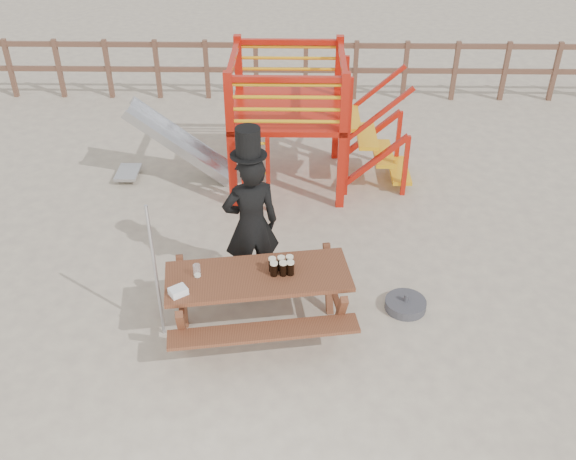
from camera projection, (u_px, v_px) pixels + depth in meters
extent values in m
plane|color=#C0B295|center=(265.00, 331.00, 7.45)|extent=(60.00, 60.00, 0.00)
cube|color=brown|center=(281.00, 45.00, 12.64)|extent=(15.00, 0.06, 0.10)
cube|color=brown|center=(281.00, 70.00, 12.92)|extent=(15.00, 0.06, 0.10)
cube|color=brown|center=(10.00, 68.00, 13.00)|extent=(0.09, 0.09, 1.20)
cube|color=brown|center=(59.00, 69.00, 12.98)|extent=(0.09, 0.09, 1.20)
cube|color=brown|center=(108.00, 69.00, 12.97)|extent=(0.09, 0.09, 1.20)
cube|color=brown|center=(157.00, 69.00, 12.96)|extent=(0.09, 0.09, 1.20)
cube|color=brown|center=(207.00, 70.00, 12.94)|extent=(0.09, 0.09, 1.20)
cube|color=brown|center=(256.00, 70.00, 12.93)|extent=(0.09, 0.09, 1.20)
cube|color=brown|center=(306.00, 70.00, 12.91)|extent=(0.09, 0.09, 1.20)
cube|color=brown|center=(355.00, 70.00, 12.90)|extent=(0.09, 0.09, 1.20)
cube|color=brown|center=(405.00, 71.00, 12.88)|extent=(0.09, 0.09, 1.20)
cube|color=brown|center=(455.00, 71.00, 12.87)|extent=(0.09, 0.09, 1.20)
cube|color=brown|center=(505.00, 71.00, 12.86)|extent=(0.09, 0.09, 1.20)
cube|color=brown|center=(555.00, 72.00, 12.84)|extent=(0.09, 0.09, 1.20)
cube|color=#B8190C|center=(231.00, 142.00, 9.20)|extent=(0.12, 0.12, 2.10)
cube|color=#B8190C|center=(343.00, 143.00, 9.17)|extent=(0.12, 0.12, 2.10)
cube|color=#B8190C|center=(240.00, 99.00, 10.52)|extent=(0.12, 0.12, 2.10)
cube|color=#B8190C|center=(337.00, 100.00, 10.50)|extent=(0.12, 0.12, 2.10)
cube|color=#B8190C|center=(288.00, 110.00, 9.76)|extent=(1.72, 1.72, 0.08)
cube|color=#B8190C|center=(287.00, 79.00, 8.65)|extent=(1.60, 0.08, 0.08)
cube|color=#B8190C|center=(289.00, 42.00, 9.98)|extent=(1.60, 0.08, 0.08)
cube|color=#B8190C|center=(233.00, 59.00, 9.33)|extent=(0.08, 1.60, 0.08)
cube|color=#B8190C|center=(343.00, 59.00, 9.30)|extent=(0.08, 1.60, 0.08)
cylinder|color=#EFAC14|center=(287.00, 121.00, 9.00)|extent=(1.50, 0.05, 0.05)
cylinder|color=#EFAC14|center=(289.00, 80.00, 10.33)|extent=(1.50, 0.05, 0.05)
cylinder|color=#EFAC14|center=(287.00, 109.00, 8.90)|extent=(1.50, 0.05, 0.05)
cylinder|color=#EFAC14|center=(289.00, 69.00, 10.23)|extent=(1.50, 0.05, 0.05)
cylinder|color=#EFAC14|center=(287.00, 97.00, 8.80)|extent=(1.50, 0.05, 0.05)
cylinder|color=#EFAC14|center=(289.00, 58.00, 10.12)|extent=(1.50, 0.05, 0.05)
cylinder|color=#EFAC14|center=(287.00, 85.00, 8.70)|extent=(1.50, 0.05, 0.05)
cylinder|color=#EFAC14|center=(289.00, 47.00, 10.02)|extent=(1.50, 0.05, 0.05)
cube|color=#B8190C|center=(243.00, 175.00, 9.32)|extent=(0.06, 0.06, 1.20)
cube|color=#B8190C|center=(268.00, 175.00, 9.32)|extent=(0.06, 0.06, 1.20)
cylinder|color=#EFAC14|center=(257.00, 201.00, 9.57)|extent=(0.36, 0.04, 0.04)
cylinder|color=#EFAC14|center=(256.00, 188.00, 9.44)|extent=(0.36, 0.04, 0.04)
cylinder|color=#EFAC14|center=(256.00, 173.00, 9.30)|extent=(0.36, 0.04, 0.04)
cylinder|color=#EFAC14|center=(255.00, 159.00, 9.17)|extent=(0.36, 0.04, 0.04)
cylinder|color=#EFAC14|center=(255.00, 143.00, 9.03)|extent=(0.36, 0.04, 0.04)
cube|color=#EFAC14|center=(350.00, 118.00, 9.82)|extent=(0.30, 0.90, 0.06)
cube|color=#EFAC14|center=(367.00, 136.00, 9.98)|extent=(0.30, 0.90, 0.06)
cube|color=#EFAC14|center=(383.00, 153.00, 10.14)|extent=(0.30, 0.90, 0.06)
cube|color=#EFAC14|center=(399.00, 170.00, 10.31)|extent=(0.30, 0.90, 0.06)
cube|color=#B8190C|center=(376.00, 160.00, 9.71)|extent=(0.95, 0.08, 0.86)
cube|color=#B8190C|center=(371.00, 134.00, 10.45)|extent=(0.95, 0.08, 0.86)
cube|color=#B7B9BF|center=(180.00, 144.00, 10.11)|extent=(1.53, 0.55, 1.21)
cube|color=#B7B9BF|center=(177.00, 149.00, 9.87)|extent=(1.58, 0.04, 1.28)
cube|color=#B7B9BF|center=(183.00, 134.00, 10.31)|extent=(1.58, 0.04, 1.28)
cube|color=#B7B9BF|center=(128.00, 172.00, 10.42)|extent=(0.35, 0.55, 0.05)
cube|color=brown|center=(258.00, 277.00, 7.08)|extent=(2.13, 1.07, 0.05)
cube|color=brown|center=(264.00, 332.00, 6.79)|extent=(2.06, 0.59, 0.04)
cube|color=brown|center=(254.00, 268.00, 7.71)|extent=(2.06, 0.59, 0.04)
cube|color=brown|center=(182.00, 311.00, 7.20)|extent=(0.27, 1.22, 0.73)
cube|color=brown|center=(334.00, 297.00, 7.40)|extent=(0.27, 1.22, 0.73)
imported|color=black|center=(251.00, 225.00, 7.64)|extent=(0.77, 0.61, 1.85)
cube|color=#0E9A46|center=(248.00, 203.00, 7.63)|extent=(0.08, 0.04, 0.43)
cylinder|color=black|center=(249.00, 155.00, 7.12)|extent=(0.42, 0.42, 0.01)
cylinder|color=black|center=(248.00, 141.00, 7.02)|extent=(0.28, 0.28, 0.32)
cube|color=white|center=(245.00, 127.00, 7.07)|extent=(0.14, 0.05, 0.04)
cylinder|color=#B2B2B7|center=(156.00, 274.00, 6.95)|extent=(0.04, 0.04, 1.74)
cylinder|color=#3B3B40|center=(405.00, 304.00, 7.76)|extent=(0.50, 0.50, 0.12)
cylinder|color=#3B3B40|center=(406.00, 298.00, 7.70)|extent=(0.06, 0.06, 0.10)
cube|color=white|center=(178.00, 291.00, 6.76)|extent=(0.23, 0.22, 0.08)
cylinder|color=black|center=(274.00, 270.00, 7.02)|extent=(0.08, 0.08, 0.15)
cylinder|color=#EDE3C1|center=(274.00, 263.00, 6.97)|extent=(0.08, 0.08, 0.02)
cylinder|color=black|center=(283.00, 269.00, 7.02)|extent=(0.08, 0.08, 0.15)
cylinder|color=#EDE3C1|center=(283.00, 263.00, 6.97)|extent=(0.08, 0.08, 0.02)
cylinder|color=black|center=(290.00, 269.00, 7.03)|extent=(0.08, 0.08, 0.15)
cylinder|color=#EDE3C1|center=(290.00, 262.00, 6.98)|extent=(0.08, 0.08, 0.02)
cylinder|color=black|center=(272.00, 265.00, 7.08)|extent=(0.08, 0.08, 0.15)
cylinder|color=#EDE3C1|center=(272.00, 259.00, 7.04)|extent=(0.08, 0.08, 0.02)
cylinder|color=black|center=(281.00, 264.00, 7.10)|extent=(0.08, 0.08, 0.15)
cylinder|color=#EDE3C1|center=(281.00, 258.00, 7.05)|extent=(0.08, 0.08, 0.02)
cylinder|color=black|center=(290.00, 263.00, 7.11)|extent=(0.08, 0.08, 0.15)
cylinder|color=#EDE3C1|center=(290.00, 257.00, 7.06)|extent=(0.08, 0.08, 0.02)
cylinder|color=silver|center=(197.00, 271.00, 7.00)|extent=(0.08, 0.08, 0.15)
cylinder|color=#EDE3C1|center=(197.00, 275.00, 7.04)|extent=(0.07, 0.07, 0.02)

